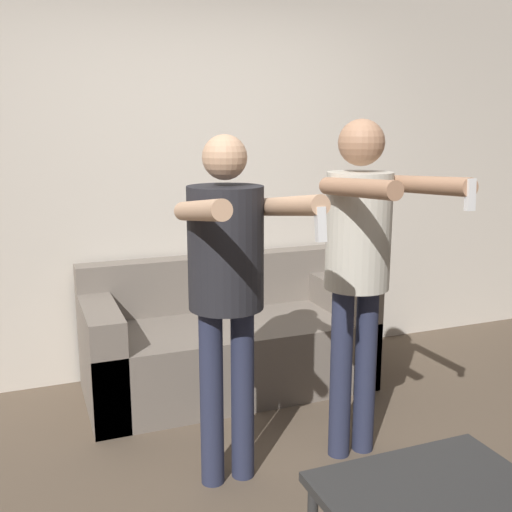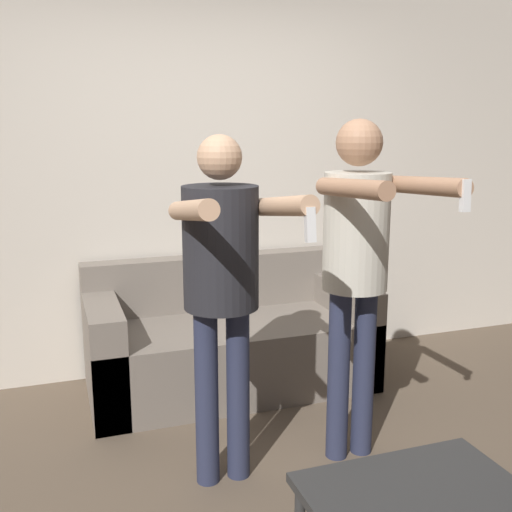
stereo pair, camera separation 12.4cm
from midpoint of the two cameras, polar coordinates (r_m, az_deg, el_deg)
ground_plane at (r=2.90m, az=1.91°, el=-22.76°), size 14.00×14.00×0.00m
wall_back at (r=4.09m, az=-7.93°, el=7.62°), size 6.40×0.06×2.70m
couch at (r=3.94m, az=-3.75°, el=-8.29°), size 1.79×0.81×0.82m
person_standing_left at (r=2.67m, az=-4.07°, el=-1.47°), size 0.46×0.73×1.63m
person_standing_right at (r=2.93m, az=8.67°, el=0.41°), size 0.44×0.73×1.70m
coffee_table at (r=2.33m, az=14.72°, el=-21.67°), size 0.77×0.53×0.42m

